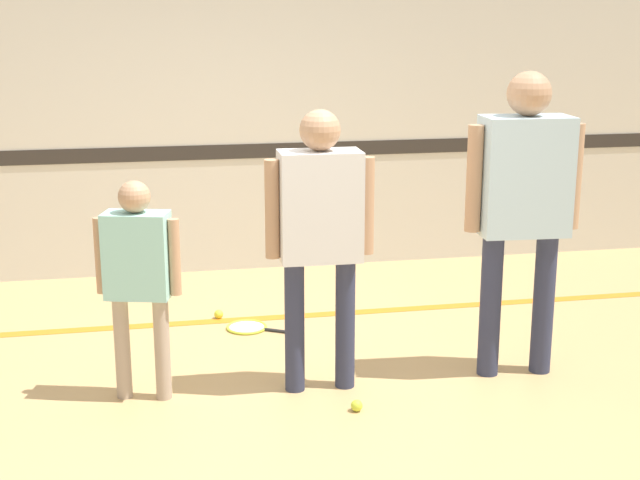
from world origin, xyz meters
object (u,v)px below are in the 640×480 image
(person_student_right, at_px, (524,192))
(tennis_ball_by_spare_racket, at_px, (219,314))
(person_instructor, at_px, (320,221))
(racket_spare_on_floor, at_px, (249,327))
(tennis_ball_near_instructor, at_px, (357,406))
(person_student_left, at_px, (138,267))

(person_student_right, relative_size, tennis_ball_by_spare_racket, 27.72)
(person_instructor, height_order, racket_spare_on_floor, person_instructor)
(person_student_right, height_order, tennis_ball_near_instructor, person_student_right)
(racket_spare_on_floor, xyz_separation_m, tennis_ball_near_instructor, (0.43, -1.44, 0.02))
(racket_spare_on_floor, relative_size, tennis_ball_by_spare_racket, 7.98)
(racket_spare_on_floor, bearing_deg, person_instructor, -44.71)
(racket_spare_on_floor, xyz_separation_m, tennis_ball_by_spare_racket, (-0.19, 0.26, 0.02))
(person_student_left, distance_m, person_student_right, 2.26)
(person_student_right, xyz_separation_m, tennis_ball_by_spare_racket, (-1.70, 1.34, -1.10))
(person_instructor, relative_size, tennis_ball_by_spare_racket, 24.81)
(person_student_right, bearing_deg, tennis_ball_near_instructor, 21.94)
(person_student_left, relative_size, racket_spare_on_floor, 2.40)
(tennis_ball_near_instructor, bearing_deg, person_instructor, 111.44)
(person_instructor, xyz_separation_m, racket_spare_on_floor, (-0.29, 1.08, -1.00))
(person_student_left, relative_size, tennis_ball_by_spare_racket, 19.19)
(tennis_ball_near_instructor, bearing_deg, racket_spare_on_floor, 106.68)
(person_instructor, xyz_separation_m, person_student_left, (-1.02, 0.06, -0.23))
(racket_spare_on_floor, bearing_deg, tennis_ball_near_instructor, -43.10)
(tennis_ball_near_instructor, bearing_deg, person_student_right, 18.23)
(person_student_right, xyz_separation_m, tennis_ball_near_instructor, (-1.08, -0.35, -1.10))
(tennis_ball_by_spare_racket, bearing_deg, person_student_left, -112.54)
(person_student_right, bearing_deg, person_student_left, 2.18)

